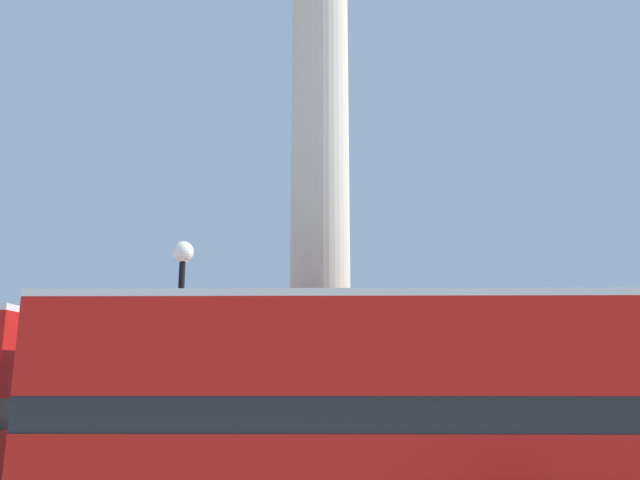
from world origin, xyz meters
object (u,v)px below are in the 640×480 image
object	(u,v)px
equestrian_statue	(75,418)
street_lamp	(179,343)
monument_column	(320,233)
bus_b	(348,414)

from	to	relation	value
equestrian_statue	street_lamp	world-z (taller)	street_lamp
monument_column	street_lamp	distance (m)	5.21
monument_column	bus_b	distance (m)	7.36
street_lamp	monument_column	bearing A→B (deg)	46.43
equestrian_statue	bus_b	bearing A→B (deg)	-56.20
street_lamp	bus_b	bearing A→B (deg)	-35.34
bus_b	street_lamp	size ratio (longest dim) A/B	1.71
monument_column	street_lamp	bearing A→B (deg)	-133.57
bus_b	equestrian_statue	world-z (taller)	equestrian_statue
bus_b	equestrian_statue	distance (m)	14.04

